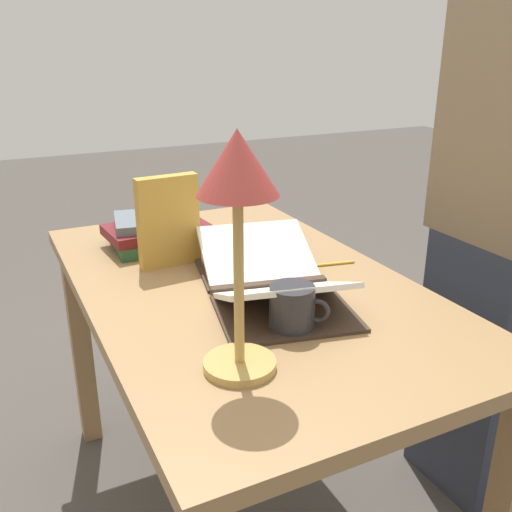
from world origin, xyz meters
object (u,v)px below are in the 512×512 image
at_px(book_standing_upright, 168,222).
at_px(person_reader, 499,226).
at_px(open_book, 269,279).
at_px(pencil, 326,265).
at_px(reading_lamp, 238,195).
at_px(coffee_mug, 293,308).
at_px(book_stack_tall, 156,232).

height_order(book_standing_upright, person_reader, person_reader).
bearing_deg(open_book, person_reader, -84.75).
bearing_deg(open_book, pencil, -58.93).
xyz_separation_m(book_standing_upright, pencil, (-0.19, -0.36, -0.12)).
distance_m(reading_lamp, coffee_mug, 0.33).
bearing_deg(book_stack_tall, coffee_mug, -170.98).
height_order(book_stack_tall, coffee_mug, coffee_mug).
height_order(open_book, coffee_mug, open_book).
bearing_deg(pencil, coffee_mug, 136.50).
bearing_deg(person_reader, pencil, -108.44).
height_order(coffee_mug, person_reader, person_reader).
relative_size(coffee_mug, pencil, 0.68).
bearing_deg(open_book, reading_lamp, 156.09).
bearing_deg(book_stack_tall, book_standing_upright, 175.60).
distance_m(book_stack_tall, book_standing_upright, 0.18).
distance_m(book_stack_tall, coffee_mug, 0.62).
bearing_deg(pencil, person_reader, -108.44).
relative_size(book_stack_tall, coffee_mug, 2.65).
bearing_deg(open_book, book_stack_tall, 31.42).
relative_size(book_standing_upright, pencil, 1.49).
relative_size(reading_lamp, pencil, 2.68).
xyz_separation_m(book_stack_tall, pencil, (-0.35, -0.35, -0.04)).
height_order(pencil, person_reader, person_reader).
relative_size(open_book, reading_lamp, 1.31).
relative_size(open_book, coffee_mug, 5.13).
height_order(book_stack_tall, person_reader, person_reader).
xyz_separation_m(open_book, book_stack_tall, (0.42, 0.15, 0.01)).
distance_m(coffee_mug, pencil, 0.37).
height_order(open_book, reading_lamp, reading_lamp).
bearing_deg(pencil, reading_lamp, 130.66).
relative_size(open_book, pencil, 3.49).
bearing_deg(coffee_mug, open_book, -13.81).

